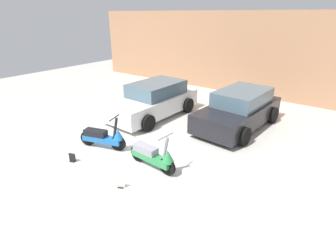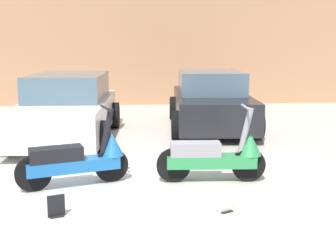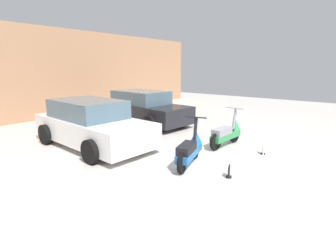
% 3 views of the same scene
% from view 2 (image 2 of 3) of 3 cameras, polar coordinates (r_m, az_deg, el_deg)
% --- Properties ---
extents(ground_plane, '(28.00, 28.00, 0.00)m').
position_cam_2_polar(ground_plane, '(5.90, -1.53, -9.57)').
color(ground_plane, silver).
extents(wall_back, '(19.60, 0.12, 4.13)m').
position_cam_2_polar(wall_back, '(14.28, -3.70, 10.33)').
color(wall_back, tan).
rests_on(wall_back, ground_plane).
extents(scooter_front_left, '(1.55, 0.77, 1.11)m').
position_cam_2_polar(scooter_front_left, '(6.13, -12.06, -5.15)').
color(scooter_front_left, black).
rests_on(scooter_front_left, ground_plane).
extents(scooter_front_right, '(1.61, 0.58, 1.12)m').
position_cam_2_polar(scooter_front_right, '(6.22, 6.52, -4.76)').
color(scooter_front_right, black).
rests_on(scooter_front_right, ground_plane).
extents(car_rear_left, '(2.11, 4.14, 1.38)m').
position_cam_2_polar(car_rear_left, '(9.26, -13.36, 1.56)').
color(car_rear_left, white).
rests_on(car_rear_left, ground_plane).
extents(car_rear_center, '(2.19, 4.16, 1.37)m').
position_cam_2_polar(car_rear_center, '(10.34, 5.77, 2.62)').
color(car_rear_center, black).
rests_on(car_rear_center, ground_plane).
extents(placard_near_left_scooter, '(0.20, 0.17, 0.26)m').
position_cam_2_polar(placard_near_left_scooter, '(5.20, -14.90, -11.33)').
color(placard_near_left_scooter, black).
rests_on(placard_near_left_scooter, ground_plane).
extents(placard_near_right_scooter, '(0.20, 0.18, 0.26)m').
position_cam_2_polar(placard_near_right_scooter, '(5.21, 7.79, -11.01)').
color(placard_near_right_scooter, black).
rests_on(placard_near_right_scooter, ground_plane).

